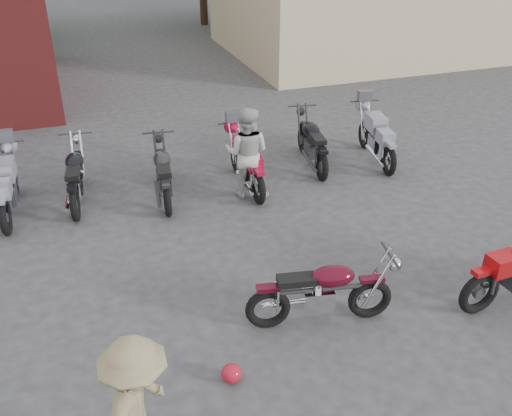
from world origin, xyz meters
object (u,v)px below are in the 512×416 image
object	(u,v)px
row_bike_2	(76,173)
person_light	(247,153)
row_bike_3	(163,171)
helmet	(231,373)
row_bike_6	(377,135)
vintage_motorcycle	(323,288)
person_tan	(139,414)
row_bike_5	(312,140)
row_bike_4	(246,159)
row_bike_1	(6,184)

from	to	relation	value
row_bike_2	person_light	bearing A→B (deg)	-97.91
row_bike_3	row_bike_2	bearing A→B (deg)	82.70
helmet	person_light	size ratio (longest dim) A/B	0.14
row_bike_2	row_bike_6	xyz separation A→B (m)	(6.61, -0.20, 0.02)
vintage_motorcycle	person_light	distance (m)	4.13
person_light	row_bike_3	distance (m)	1.71
person_tan	row_bike_5	world-z (taller)	person_tan
row_bike_4	row_bike_5	world-z (taller)	row_bike_5
row_bike_3	row_bike_6	world-z (taller)	row_bike_6
helmet	row_bike_4	world-z (taller)	row_bike_4
row_bike_3	row_bike_5	xyz separation A→B (m)	(3.45, 0.46, 0.02)
vintage_motorcycle	person_tan	world-z (taller)	person_tan
person_tan	row_bike_2	bearing A→B (deg)	27.63
row_bike_5	row_bike_6	distance (m)	1.52
person_light	row_bike_3	size ratio (longest dim) A/B	0.91
person_light	helmet	bearing A→B (deg)	99.77
person_tan	row_bike_4	world-z (taller)	person_tan
row_bike_2	vintage_motorcycle	bearing A→B (deg)	-141.60
helmet	row_bike_1	xyz separation A→B (m)	(-2.71, 5.57, 0.50)
helmet	person_tan	xyz separation A→B (m)	(-1.24, -0.99, 0.79)
row_bike_1	row_bike_5	world-z (taller)	same
person_light	row_bike_4	bearing A→B (deg)	-75.47
row_bike_1	person_tan	bearing A→B (deg)	-164.01
vintage_motorcycle	row_bike_3	bearing A→B (deg)	117.01
row_bike_2	row_bike_4	size ratio (longest dim) A/B	0.99
row_bike_4	row_bike_6	world-z (taller)	row_bike_6
row_bike_3	row_bike_6	bearing A→B (deg)	-80.43
vintage_motorcycle	person_tan	bearing A→B (deg)	-138.79
person_light	person_tan	size ratio (longest dim) A/B	1.02
person_light	row_bike_4	distance (m)	0.52
row_bike_1	row_bike_4	size ratio (longest dim) A/B	1.01
vintage_motorcycle	row_bike_1	world-z (taller)	row_bike_1
row_bike_1	row_bike_5	bearing A→B (deg)	-85.46
row_bike_1	row_bike_5	distance (m)	6.37
row_bike_5	row_bike_4	bearing A→B (deg)	115.90
helmet	row_bike_2	size ratio (longest dim) A/B	0.13
person_tan	helmet	bearing A→B (deg)	-25.56
person_light	person_tan	xyz separation A→B (m)	(-3.06, -5.76, -0.02)
row_bike_4	row_bike_5	distance (m)	1.81
helmet	row_bike_4	size ratio (longest dim) A/B	0.12
person_tan	row_bike_2	world-z (taller)	person_tan
vintage_motorcycle	row_bike_6	bearing A→B (deg)	63.74
person_light	row_bike_1	world-z (taller)	person_light
row_bike_3	row_bike_6	size ratio (longest dim) A/B	0.95
row_bike_4	person_tan	bearing A→B (deg)	154.31
vintage_motorcycle	row_bike_4	world-z (taller)	row_bike_4
row_bike_5	row_bike_6	world-z (taller)	row_bike_6
vintage_motorcycle	row_bike_1	bearing A→B (deg)	141.66
row_bike_1	row_bike_6	bearing A→B (deg)	-87.37
person_tan	row_bike_3	bearing A→B (deg)	12.76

